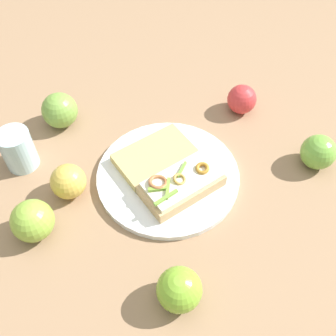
% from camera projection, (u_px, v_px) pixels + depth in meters
% --- Properties ---
extents(ground_plane, '(2.00, 2.00, 0.00)m').
position_uv_depth(ground_plane, '(168.00, 178.00, 0.86)').
color(ground_plane, '#967253').
rests_on(ground_plane, ground).
extents(plate, '(0.30, 0.30, 0.01)m').
position_uv_depth(plate, '(168.00, 176.00, 0.85)').
color(plate, white).
rests_on(plate, ground_plane).
extents(sandwich, '(0.18, 0.14, 0.05)m').
position_uv_depth(sandwich, '(181.00, 184.00, 0.81)').
color(sandwich, tan).
rests_on(sandwich, plate).
extents(bread_slice_side, '(0.19, 0.16, 0.02)m').
position_uv_depth(bread_slice_side, '(155.00, 156.00, 0.86)').
color(bread_slice_side, tan).
rests_on(bread_slice_side, plate).
extents(apple_0, '(0.11, 0.11, 0.08)m').
position_uv_depth(apple_0, '(61.00, 109.00, 0.93)').
color(apple_0, '#749E3F').
rests_on(apple_0, ground_plane).
extents(apple_1, '(0.09, 0.09, 0.08)m').
position_uv_depth(apple_1, '(179.00, 290.00, 0.67)').
color(apple_1, '#7DB12F').
rests_on(apple_1, ground_plane).
extents(apple_2, '(0.11, 0.11, 0.08)m').
position_uv_depth(apple_2, '(33.00, 221.00, 0.75)').
color(apple_2, '#8AB33C').
rests_on(apple_2, ground_plane).
extents(apple_3, '(0.09, 0.09, 0.07)m').
position_uv_depth(apple_3, '(242.00, 99.00, 0.96)').
color(apple_3, red).
rests_on(apple_3, ground_plane).
extents(apple_4, '(0.08, 0.08, 0.08)m').
position_uv_depth(apple_4, '(318.00, 152.00, 0.85)').
color(apple_4, '#70AB3E').
rests_on(apple_4, ground_plane).
extents(apple_5, '(0.09, 0.09, 0.07)m').
position_uv_depth(apple_5, '(68.00, 181.00, 0.81)').
color(apple_5, gold).
rests_on(apple_5, ground_plane).
extents(drinking_glass, '(0.07, 0.07, 0.09)m').
position_uv_depth(drinking_glass, '(18.00, 150.00, 0.85)').
color(drinking_glass, silver).
rests_on(drinking_glass, ground_plane).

